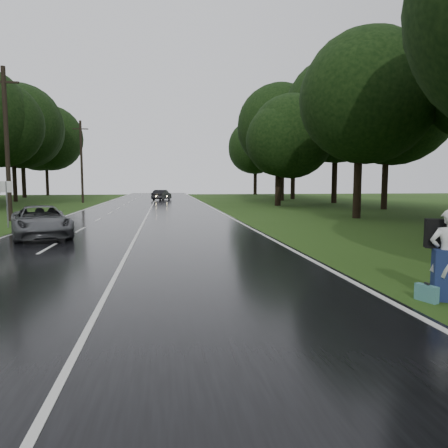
% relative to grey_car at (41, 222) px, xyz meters
% --- Properties ---
extents(ground, '(160.00, 160.00, 0.00)m').
position_rel_grey_car_xyz_m(ground, '(4.14, -11.37, -0.74)').
color(ground, '#274514').
rests_on(ground, ground).
extents(road, '(12.00, 140.00, 0.04)m').
position_rel_grey_car_xyz_m(road, '(4.14, 8.63, -0.72)').
color(road, black).
rests_on(road, ground).
extents(lane_center, '(0.12, 140.00, 0.01)m').
position_rel_grey_car_xyz_m(lane_center, '(4.14, 8.63, -0.69)').
color(lane_center, silver).
rests_on(lane_center, road).
extents(grey_car, '(3.85, 5.50, 1.39)m').
position_rel_grey_car_xyz_m(grey_car, '(0.00, 0.00, 0.00)').
color(grey_car, '#4F5154').
rests_on(grey_car, road).
extents(far_car, '(2.77, 4.54, 1.41)m').
position_rel_grey_car_xyz_m(far_car, '(5.06, 38.49, 0.01)').
color(far_car, black).
rests_on(far_car, road).
extents(hitchhiker, '(0.82, 0.79, 1.92)m').
position_rel_grey_car_xyz_m(hitchhiker, '(11.20, -11.52, 0.15)').
color(hitchhiker, silver).
rests_on(hitchhiker, ground).
extents(suitcase, '(0.30, 0.51, 0.35)m').
position_rel_grey_car_xyz_m(suitcase, '(10.77, -11.54, -0.56)').
color(suitcase, teal).
rests_on(suitcase, ground).
extents(utility_pole_mid, '(1.80, 0.28, 9.63)m').
position_rel_grey_car_xyz_m(utility_pole_mid, '(-4.36, 9.00, -0.74)').
color(utility_pole_mid, black).
rests_on(utility_pole_mid, ground).
extents(utility_pole_far, '(1.80, 0.28, 9.79)m').
position_rel_grey_car_xyz_m(utility_pole_far, '(-4.36, 33.16, -0.74)').
color(utility_pole_far, black).
rests_on(utility_pole_far, ground).
extents(road_sign_b, '(0.61, 0.10, 2.53)m').
position_rel_grey_car_xyz_m(road_sign_b, '(-3.06, 4.82, -0.74)').
color(road_sign_b, white).
rests_on(road_sign_b, ground).
extents(tree_left_f, '(11.02, 11.02, 17.21)m').
position_rel_grey_car_xyz_m(tree_left_f, '(-13.60, 37.86, -0.74)').
color(tree_left_f, black).
rests_on(tree_left_f, ground).
extents(tree_right_d, '(9.24, 9.24, 14.44)m').
position_rel_grey_car_xyz_m(tree_right_d, '(18.59, 7.91, -0.74)').
color(tree_right_d, black).
rests_on(tree_right_d, ground).
extents(tree_right_e, '(7.61, 7.61, 11.89)m').
position_rel_grey_car_xyz_m(tree_right_e, '(17.35, 23.77, -0.74)').
color(tree_right_e, black).
rests_on(tree_right_e, ground).
extents(tree_right_f, '(10.60, 10.60, 16.56)m').
position_rel_grey_car_xyz_m(tree_right_f, '(21.24, 35.98, -0.74)').
color(tree_right_f, black).
rests_on(tree_right_f, ground).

